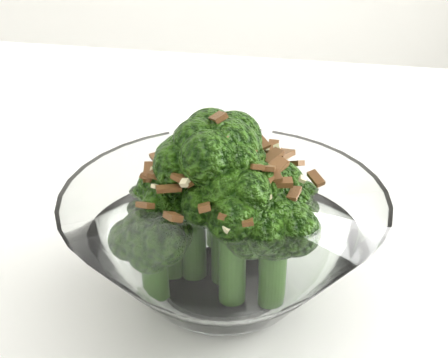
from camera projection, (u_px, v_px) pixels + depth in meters
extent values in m
cube|color=white|center=(149.00, 207.00, 0.56)|extent=(1.42, 1.22, 0.04)
cylinder|color=white|center=(224.00, 288.00, 0.42)|extent=(0.08, 0.08, 0.01)
cylinder|color=#2F5B18|center=(217.00, 220.00, 0.45)|extent=(0.02, 0.02, 0.04)
sphere|color=#2D5B11|center=(217.00, 183.00, 0.43)|extent=(0.04, 0.04, 0.04)
cylinder|color=#2F5B18|center=(224.00, 229.00, 0.40)|extent=(0.02, 0.02, 0.08)
sphere|color=#2D5B11|center=(224.00, 157.00, 0.38)|extent=(0.05, 0.05, 0.05)
cylinder|color=#2F5B18|center=(155.00, 274.00, 0.39)|extent=(0.02, 0.02, 0.04)
sphere|color=#2D5B11|center=(153.00, 236.00, 0.38)|extent=(0.04, 0.04, 0.04)
cylinder|color=#2F5B18|center=(272.00, 239.00, 0.41)|extent=(0.02, 0.02, 0.05)
sphere|color=#2D5B11|center=(274.00, 190.00, 0.40)|extent=(0.04, 0.04, 0.04)
cylinder|color=#2F5B18|center=(273.00, 274.00, 0.39)|extent=(0.02, 0.02, 0.05)
sphere|color=#2D5B11|center=(275.00, 227.00, 0.37)|extent=(0.04, 0.04, 0.04)
cylinder|color=#2F5B18|center=(273.00, 225.00, 0.44)|extent=(0.02, 0.02, 0.04)
sphere|color=#2D5B11|center=(275.00, 189.00, 0.43)|extent=(0.04, 0.04, 0.04)
cylinder|color=#2F5B18|center=(193.00, 231.00, 0.41)|extent=(0.02, 0.02, 0.07)
sphere|color=#2D5B11|center=(191.00, 167.00, 0.39)|extent=(0.05, 0.05, 0.05)
cylinder|color=#2F5B18|center=(171.00, 242.00, 0.41)|extent=(0.02, 0.02, 0.05)
sphere|color=#2D5B11|center=(169.00, 194.00, 0.40)|extent=(0.04, 0.04, 0.04)
cylinder|color=#2F5B18|center=(232.00, 258.00, 0.38)|extent=(0.02, 0.02, 0.07)
sphere|color=#2D5B11|center=(233.00, 195.00, 0.36)|extent=(0.04, 0.04, 0.04)
cube|color=brown|center=(269.00, 177.00, 0.36)|extent=(0.01, 0.01, 0.01)
cube|color=brown|center=(218.00, 117.00, 0.37)|extent=(0.01, 0.01, 0.01)
cube|color=brown|center=(148.00, 172.00, 0.38)|extent=(0.01, 0.02, 0.01)
cube|color=brown|center=(260.00, 141.00, 0.41)|extent=(0.01, 0.02, 0.01)
cube|color=brown|center=(228.00, 131.00, 0.40)|extent=(0.02, 0.01, 0.01)
cube|color=brown|center=(222.00, 139.00, 0.36)|extent=(0.01, 0.01, 0.01)
cube|color=brown|center=(265.00, 180.00, 0.35)|extent=(0.01, 0.01, 0.01)
cube|color=brown|center=(199.00, 150.00, 0.43)|extent=(0.01, 0.02, 0.01)
cube|color=brown|center=(260.00, 145.00, 0.42)|extent=(0.01, 0.01, 0.01)
cube|color=brown|center=(183.00, 179.00, 0.36)|extent=(0.01, 0.01, 0.01)
cube|color=brown|center=(284.00, 155.00, 0.42)|extent=(0.01, 0.01, 0.01)
cube|color=brown|center=(173.00, 156.00, 0.38)|extent=(0.01, 0.01, 0.01)
cube|color=brown|center=(316.00, 178.00, 0.39)|extent=(0.01, 0.01, 0.01)
cube|color=brown|center=(157.00, 158.00, 0.42)|extent=(0.01, 0.02, 0.00)
cube|color=brown|center=(273.00, 148.00, 0.42)|extent=(0.01, 0.02, 0.01)
cube|color=brown|center=(169.00, 189.00, 0.36)|extent=(0.01, 0.01, 0.00)
cube|color=brown|center=(246.00, 150.00, 0.36)|extent=(0.01, 0.01, 0.01)
cube|color=brown|center=(236.00, 135.00, 0.40)|extent=(0.01, 0.01, 0.01)
cube|color=brown|center=(145.00, 205.00, 0.36)|extent=(0.01, 0.01, 0.01)
cube|color=brown|center=(294.00, 193.00, 0.36)|extent=(0.01, 0.02, 0.00)
cube|color=brown|center=(175.00, 150.00, 0.39)|extent=(0.01, 0.01, 0.01)
cube|color=brown|center=(280.00, 183.00, 0.36)|extent=(0.02, 0.01, 0.00)
cube|color=brown|center=(278.00, 165.00, 0.37)|extent=(0.02, 0.01, 0.01)
cube|color=brown|center=(255.00, 147.00, 0.43)|extent=(0.02, 0.01, 0.01)
cube|color=brown|center=(205.00, 140.00, 0.41)|extent=(0.01, 0.01, 0.00)
cube|color=brown|center=(248.00, 222.00, 0.34)|extent=(0.01, 0.01, 0.01)
cube|color=brown|center=(269.00, 168.00, 0.36)|extent=(0.01, 0.01, 0.01)
cube|color=brown|center=(284.00, 155.00, 0.39)|extent=(0.02, 0.02, 0.01)
cube|color=brown|center=(223.00, 124.00, 0.39)|extent=(0.01, 0.01, 0.01)
cube|color=brown|center=(239.00, 141.00, 0.41)|extent=(0.01, 0.01, 0.01)
cube|color=brown|center=(210.00, 141.00, 0.43)|extent=(0.01, 0.02, 0.00)
cube|color=brown|center=(273.00, 156.00, 0.38)|extent=(0.02, 0.01, 0.01)
cube|color=brown|center=(148.00, 176.00, 0.38)|extent=(0.01, 0.01, 0.01)
cube|color=brown|center=(230.00, 218.00, 0.34)|extent=(0.02, 0.01, 0.01)
cube|color=brown|center=(173.00, 217.00, 0.35)|extent=(0.01, 0.01, 0.01)
cube|color=brown|center=(180.00, 152.00, 0.43)|extent=(0.01, 0.01, 0.01)
cube|color=brown|center=(182.00, 146.00, 0.39)|extent=(0.01, 0.01, 0.01)
cube|color=brown|center=(230.00, 132.00, 0.41)|extent=(0.01, 0.01, 0.01)
cube|color=brown|center=(292.00, 164.00, 0.41)|extent=(0.02, 0.02, 0.01)
cube|color=brown|center=(284.00, 151.00, 0.41)|extent=(0.01, 0.01, 0.01)
cube|color=brown|center=(158.00, 175.00, 0.37)|extent=(0.01, 0.01, 0.00)
cube|color=brown|center=(163.00, 172.00, 0.37)|extent=(0.01, 0.01, 0.01)
cube|color=brown|center=(244.00, 139.00, 0.41)|extent=(0.01, 0.02, 0.00)
cube|color=brown|center=(255.00, 166.00, 0.35)|extent=(0.01, 0.01, 0.01)
cube|color=brown|center=(210.00, 135.00, 0.40)|extent=(0.01, 0.01, 0.01)
cube|color=brown|center=(233.00, 132.00, 0.40)|extent=(0.01, 0.02, 0.01)
cube|color=brown|center=(204.00, 207.00, 0.34)|extent=(0.01, 0.01, 0.01)
cube|color=brown|center=(230.00, 138.00, 0.40)|extent=(0.01, 0.01, 0.00)
cube|color=brown|center=(176.00, 154.00, 0.42)|extent=(0.01, 0.01, 0.01)
cube|color=brown|center=(262.00, 148.00, 0.42)|extent=(0.01, 0.01, 0.01)
cube|color=beige|center=(277.00, 148.00, 0.40)|extent=(0.01, 0.01, 0.01)
cube|color=beige|center=(155.00, 186.00, 0.37)|extent=(0.01, 0.01, 0.00)
cube|color=beige|center=(236.00, 131.00, 0.39)|extent=(0.00, 0.01, 0.01)
cube|color=beige|center=(185.00, 183.00, 0.35)|extent=(0.01, 0.01, 0.01)
cube|color=beige|center=(239.00, 148.00, 0.36)|extent=(0.00, 0.00, 0.00)
cube|color=beige|center=(267.00, 196.00, 0.35)|extent=(0.00, 0.00, 0.00)
cube|color=beige|center=(216.00, 177.00, 0.35)|extent=(0.00, 0.00, 0.00)
cube|color=beige|center=(302.00, 179.00, 0.38)|extent=(0.01, 0.01, 0.01)
cube|color=beige|center=(221.00, 134.00, 0.41)|extent=(0.01, 0.01, 0.00)
cube|color=beige|center=(168.00, 151.00, 0.40)|extent=(0.00, 0.00, 0.00)
cube|color=beige|center=(227.00, 228.00, 0.34)|extent=(0.01, 0.01, 0.00)
cube|color=beige|center=(266.00, 148.00, 0.41)|extent=(0.00, 0.00, 0.00)
cube|color=beige|center=(253.00, 144.00, 0.42)|extent=(0.01, 0.01, 0.00)
cube|color=beige|center=(228.00, 158.00, 0.35)|extent=(0.00, 0.00, 0.00)
cube|color=beige|center=(209.00, 131.00, 0.39)|extent=(0.01, 0.01, 0.00)
cube|color=beige|center=(154.00, 169.00, 0.38)|extent=(0.00, 0.00, 0.00)
cube|color=beige|center=(207.00, 138.00, 0.41)|extent=(0.01, 0.01, 0.01)
cube|color=beige|center=(242.00, 134.00, 0.39)|extent=(0.00, 0.00, 0.00)
cube|color=beige|center=(286.00, 157.00, 0.39)|extent=(0.01, 0.01, 0.00)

